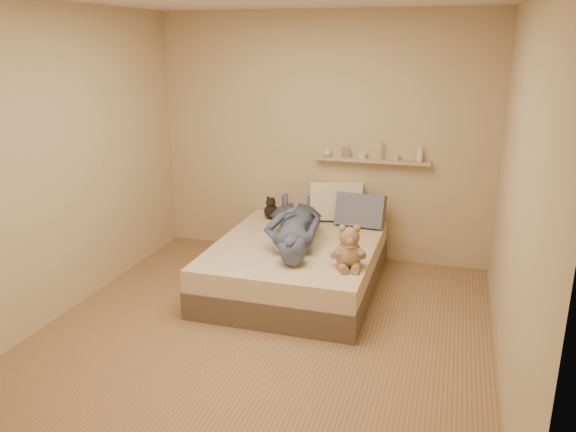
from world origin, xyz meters
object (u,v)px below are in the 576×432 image
(game_console, at_px, (286,248))
(dark_plush, at_px, (271,209))
(bed, at_px, (296,265))
(pillow_grey, at_px, (360,210))
(pillow_cream, at_px, (336,202))
(teddy_bear, at_px, (349,250))
(wall_shelf, at_px, (372,161))
(person, at_px, (294,224))

(game_console, xyz_separation_m, dark_plush, (-0.52, 1.17, -0.03))
(bed, distance_m, pillow_grey, 0.93)
(game_console, xyz_separation_m, pillow_cream, (0.15, 1.34, 0.06))
(game_console, bearing_deg, teddy_bear, 4.49)
(wall_shelf, bearing_deg, bed, -121.18)
(dark_plush, relative_size, person, 0.17)
(pillow_cream, bearing_deg, bed, -103.71)
(game_console, bearing_deg, pillow_grey, 69.93)
(pillow_cream, relative_size, pillow_grey, 1.10)
(teddy_bear, height_order, pillow_cream, pillow_cream)
(teddy_bear, relative_size, dark_plush, 1.57)
(person, bearing_deg, game_console, 85.48)
(teddy_bear, xyz_separation_m, pillow_cream, (-0.39, 1.29, 0.04))
(person, xyz_separation_m, wall_shelf, (0.59, 0.87, 0.47))
(game_console, bearing_deg, person, 99.30)
(bed, bearing_deg, wall_shelf, 58.82)
(game_console, bearing_deg, wall_shelf, 70.55)
(dark_plush, bearing_deg, teddy_bear, -46.72)
(bed, bearing_deg, person, 133.33)
(game_console, relative_size, pillow_cream, 0.30)
(bed, xyz_separation_m, person, (-0.04, 0.04, 0.40))
(bed, distance_m, pillow_cream, 0.95)
(game_console, xyz_separation_m, teddy_bear, (0.54, 0.04, 0.02))
(game_console, height_order, pillow_grey, pillow_grey)
(teddy_bear, bearing_deg, wall_shelf, 91.57)
(game_console, bearing_deg, dark_plush, 114.15)
(game_console, distance_m, pillow_grey, 1.27)
(dark_plush, height_order, pillow_cream, pillow_cream)
(game_console, xyz_separation_m, wall_shelf, (0.50, 1.41, 0.51))
(pillow_cream, bearing_deg, wall_shelf, 12.81)
(pillow_grey, bearing_deg, game_console, -110.07)
(pillow_cream, xyz_separation_m, wall_shelf, (0.35, 0.08, 0.45))
(game_console, height_order, teddy_bear, teddy_bear)
(dark_plush, bearing_deg, pillow_cream, 13.85)
(bed, bearing_deg, pillow_cream, 76.29)
(bed, bearing_deg, game_console, -84.28)
(person, bearing_deg, pillow_cream, -120.85)
(bed, distance_m, game_console, 0.62)
(teddy_bear, height_order, pillow_grey, teddy_bear)
(bed, height_order, pillow_grey, pillow_grey)
(game_console, height_order, person, person)
(game_console, relative_size, pillow_grey, 0.33)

